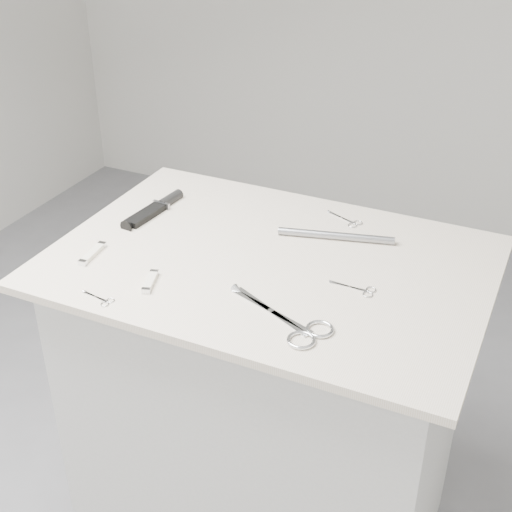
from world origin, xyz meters
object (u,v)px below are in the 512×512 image
at_px(embroidery_scissors_b, 349,221).
at_px(sheathed_knife, 157,208).
at_px(metal_rail, 336,236).
at_px(embroidery_scissors_a, 360,290).
at_px(pocket_knife_b, 150,281).
at_px(large_shears, 296,326).
at_px(pocket_knife_a, 93,253).
at_px(plinth, 268,411).
at_px(tiny_scissors, 101,299).

height_order(embroidery_scissors_b, sheathed_knife, sheathed_knife).
bearing_deg(metal_rail, sheathed_knife, -173.85).
relative_size(embroidery_scissors_a, metal_rail, 0.36).
bearing_deg(sheathed_knife, pocket_knife_b, -144.68).
bearing_deg(embroidery_scissors_b, pocket_knife_b, -100.02).
relative_size(large_shears, embroidery_scissors_a, 2.47).
xyz_separation_m(pocket_knife_b, metal_rail, (0.30, 0.36, 0.00)).
bearing_deg(sheathed_knife, pocket_knife_a, -177.02).
bearing_deg(metal_rail, plinth, -124.86).
xyz_separation_m(plinth, tiny_scissors, (-0.25, -0.30, 0.47)).
bearing_deg(pocket_knife_a, plinth, -73.41).
distance_m(embroidery_scissors_b, metal_rail, 0.10).
xyz_separation_m(embroidery_scissors_b, metal_rail, (0.00, -0.10, 0.01)).
height_order(embroidery_scissors_a, pocket_knife_b, pocket_knife_b).
distance_m(pocket_knife_a, metal_rail, 0.58).
distance_m(tiny_scissors, metal_rail, 0.58).
bearing_deg(large_shears, metal_rail, 119.95).
bearing_deg(pocket_knife_a, sheathed_knife, -9.02).
xyz_separation_m(sheathed_knife, pocket_knife_b, (0.17, -0.31, -0.00)).
bearing_deg(plinth, embroidery_scissors_a, -9.08).
bearing_deg(embroidery_scissors_a, tiny_scissors, -149.22).
relative_size(large_shears, metal_rail, 0.89).
distance_m(plinth, large_shears, 0.54).
xyz_separation_m(plinth, pocket_knife_b, (-0.19, -0.20, 0.48)).
relative_size(tiny_scissors, metal_rail, 0.29).
relative_size(plinth, pocket_knife_b, 10.58).
relative_size(embroidery_scissors_a, sheathed_knife, 0.48).
relative_size(large_shears, pocket_knife_a, 2.46).
bearing_deg(plinth, pocket_knife_a, -157.38).
xyz_separation_m(large_shears, pocket_knife_b, (-0.35, 0.01, 0.00)).
distance_m(large_shears, embroidery_scissors_b, 0.48).
distance_m(sheathed_knife, metal_rail, 0.48).
bearing_deg(pocket_knife_b, large_shears, -110.31).
xyz_separation_m(pocket_knife_a, pocket_knife_b, (0.19, -0.05, -0.00)).
bearing_deg(large_shears, pocket_knife_b, -159.79).
height_order(pocket_knife_b, metal_rail, metal_rail).
bearing_deg(tiny_scissors, pocket_knife_a, 140.63).
distance_m(sheathed_knife, pocket_knife_a, 0.26).
bearing_deg(large_shears, sheathed_knife, 170.88).
bearing_deg(embroidery_scissors_b, large_shears, -60.94).
distance_m(plinth, pocket_knife_b, 0.55).
xyz_separation_m(embroidery_scissors_b, tiny_scissors, (-0.36, -0.56, -0.00)).
height_order(tiny_scissors, sheathed_knife, sheathed_knife).
distance_m(large_shears, embroidery_scissors_a, 0.20).
bearing_deg(metal_rail, pocket_knife_b, -129.94).
height_order(sheathed_knife, pocket_knife_a, sheathed_knife).
xyz_separation_m(embroidery_scissors_b, pocket_knife_a, (-0.49, -0.41, 0.00)).
xyz_separation_m(tiny_scissors, pocket_knife_b, (0.06, 0.10, 0.00)).
bearing_deg(embroidery_scissors_b, plinth, -89.62).
height_order(plinth, sheathed_knife, sheathed_knife).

